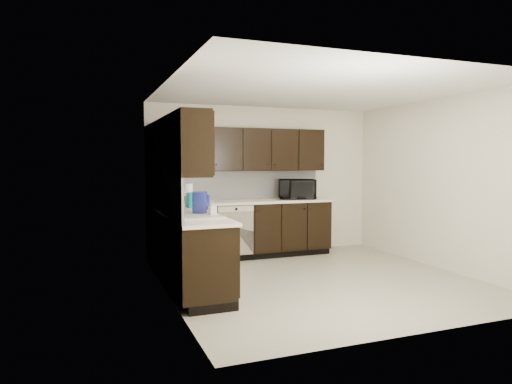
{
  "coord_description": "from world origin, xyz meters",
  "views": [
    {
      "loc": [
        -2.92,
        -5.29,
        1.6
      ],
      "look_at": [
        -0.67,
        0.6,
        1.16
      ],
      "focal_mm": 32.0,
      "sensor_mm": 36.0,
      "label": 1
    }
  ],
  "objects_px": {
    "microwave": "(297,189)",
    "sink": "(195,221)",
    "blue_pitcher": "(200,203)",
    "toaster_oven": "(164,195)",
    "storage_bin": "(174,200)"
  },
  "relations": [
    {
      "from": "microwave",
      "to": "sink",
      "type": "bearing_deg",
      "value": -123.03
    },
    {
      "from": "blue_pitcher",
      "to": "toaster_oven",
      "type": "bearing_deg",
      "value": 98.43
    },
    {
      "from": "sink",
      "to": "storage_bin",
      "type": "height_order",
      "value": "sink"
    },
    {
      "from": "toaster_oven",
      "to": "microwave",
      "type": "bearing_deg",
      "value": -16.21
    },
    {
      "from": "sink",
      "to": "microwave",
      "type": "relative_size",
      "value": 1.36
    },
    {
      "from": "toaster_oven",
      "to": "storage_bin",
      "type": "distance_m",
      "value": 0.64
    },
    {
      "from": "storage_bin",
      "to": "sink",
      "type": "bearing_deg",
      "value": -87.84
    },
    {
      "from": "storage_bin",
      "to": "blue_pitcher",
      "type": "xyz_separation_m",
      "value": [
        0.12,
        -1.01,
        0.04
      ]
    },
    {
      "from": "microwave",
      "to": "toaster_oven",
      "type": "distance_m",
      "value": 2.23
    },
    {
      "from": "sink",
      "to": "toaster_oven",
      "type": "relative_size",
      "value": 2.15
    },
    {
      "from": "storage_bin",
      "to": "blue_pitcher",
      "type": "bearing_deg",
      "value": -83.27
    },
    {
      "from": "sink",
      "to": "blue_pitcher",
      "type": "relative_size",
      "value": 2.95
    },
    {
      "from": "storage_bin",
      "to": "blue_pitcher",
      "type": "height_order",
      "value": "blue_pitcher"
    },
    {
      "from": "sink",
      "to": "blue_pitcher",
      "type": "height_order",
      "value": "blue_pitcher"
    },
    {
      "from": "storage_bin",
      "to": "blue_pitcher",
      "type": "distance_m",
      "value": 1.02
    }
  ]
}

